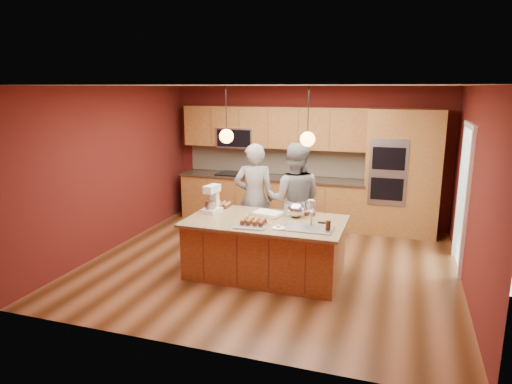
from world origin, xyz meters
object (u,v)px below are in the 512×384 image
(mixing_bowl, at_px, (296,210))
(island, at_px, (266,247))
(person_left, at_px, (254,198))
(stand_mixer, at_px, (212,201))
(person_right, at_px, (294,200))

(mixing_bowl, bearing_deg, island, -141.46)
(person_left, height_order, stand_mixer, person_left)
(person_left, bearing_deg, person_right, 161.47)
(person_left, relative_size, mixing_bowl, 6.84)
(person_left, bearing_deg, island, 99.85)
(person_right, relative_size, mixing_bowl, 6.96)
(person_right, bearing_deg, person_left, -7.16)
(island, xyz_separation_m, mixing_bowl, (0.37, 0.29, 0.51))
(island, relative_size, person_right, 1.22)
(person_left, bearing_deg, mixing_bowl, 126.36)
(person_left, bearing_deg, stand_mixer, 42.17)
(stand_mixer, bearing_deg, person_right, 43.95)
(island, bearing_deg, stand_mixer, 171.23)
(island, bearing_deg, person_right, 77.69)
(person_left, relative_size, person_right, 0.98)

